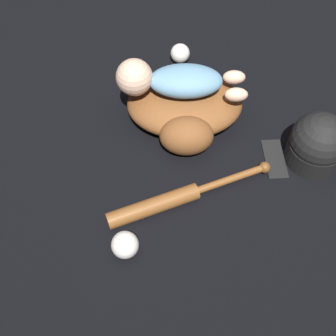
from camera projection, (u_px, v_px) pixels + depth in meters
ground_plane at (168, 133)px, 1.38m from camera, size 6.00×6.00×0.00m
baseball_glove at (185, 109)px, 1.36m from camera, size 0.37×0.34×0.11m
baby_figure at (171, 80)px, 1.30m from camera, size 0.37×0.16×0.10m
baseball_bat at (170, 200)px, 1.23m from camera, size 0.46×0.13×0.04m
baseball at (125, 245)px, 1.14m from camera, size 0.07×0.07×0.07m
baseball_spare at (180, 53)px, 1.53m from camera, size 0.06×0.06×0.06m
baseball_cap at (317, 144)px, 1.28m from camera, size 0.22×0.16×0.16m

